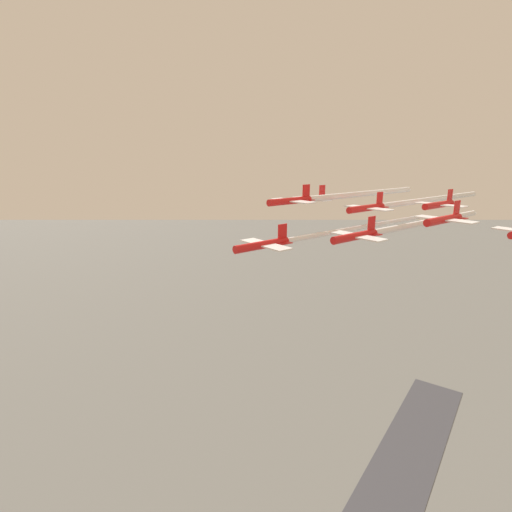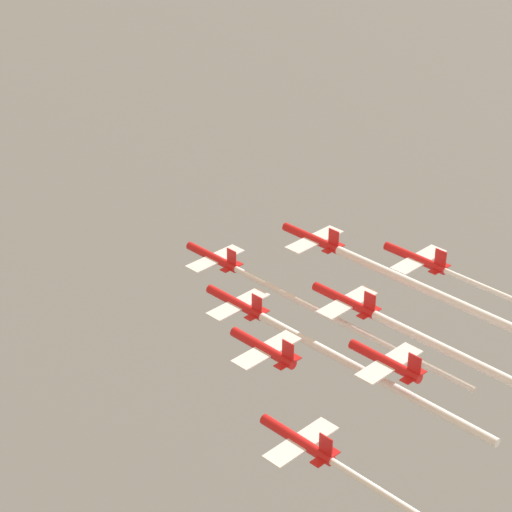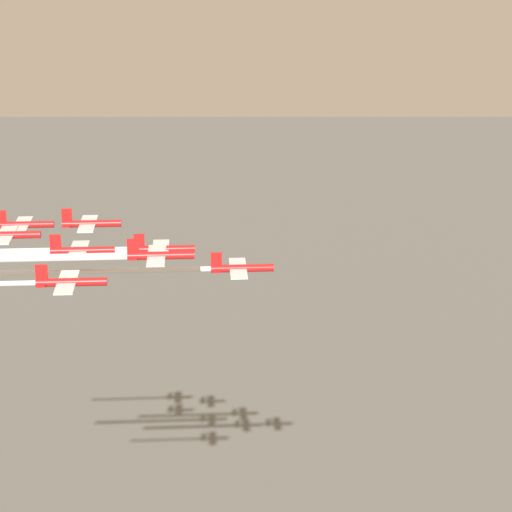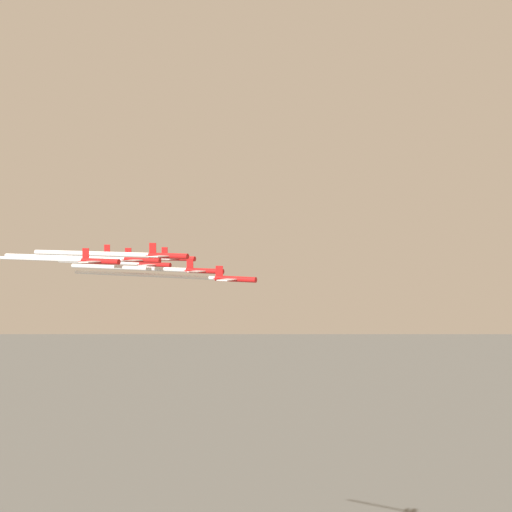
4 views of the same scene
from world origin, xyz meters
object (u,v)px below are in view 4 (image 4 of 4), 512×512
(jet_7, at_px, (119,256))
(jet_1, at_px, (203,271))
(jet_2, at_px, (167,256))
(jet_4, at_px, (141,260))
(jet_3, at_px, (177,258))
(jet_0, at_px, (234,279))
(jet_6, at_px, (154,264))
(jet_5, at_px, (99,261))

(jet_7, bearing_deg, jet_1, 90.00)
(jet_1, relative_size, jet_2, 1.00)
(jet_4, bearing_deg, jet_3, -180.00)
(jet_0, distance_m, jet_1, 16.28)
(jet_3, bearing_deg, jet_7, -59.53)
(jet_0, relative_size, jet_3, 1.00)
(jet_0, distance_m, jet_4, 28.28)
(jet_0, distance_m, jet_2, 17.20)
(jet_2, distance_m, jet_4, 16.34)
(jet_0, xyz_separation_m, jet_2, (-7.67, -14.32, 5.66))
(jet_3, height_order, jet_6, jet_3)
(jet_1, xyz_separation_m, jet_6, (-32.49, -0.52, -0.07))
(jet_2, height_order, jet_6, jet_2)
(jet_6, bearing_deg, jet_5, 18.78)
(jet_2, bearing_deg, jet_5, -59.53)
(jet_2, relative_size, jet_5, 1.00)
(jet_0, xyz_separation_m, jet_3, (-32.49, -0.52, 3.54))
(jet_6, relative_size, jet_7, 1.00)
(jet_0, height_order, jet_4, jet_4)
(jet_1, height_order, jet_5, jet_5)
(jet_2, bearing_deg, jet_3, -150.46)
(jet_1, distance_m, jet_3, 16.44)
(jet_0, relative_size, jet_1, 1.00)
(jet_6, bearing_deg, jet_0, 59.53)
(jet_4, xyz_separation_m, jet_6, (-24.82, 13.80, -2.97))
(jet_4, distance_m, jet_5, 16.48)
(jet_7, bearing_deg, jet_0, 78.91)
(jet_1, relative_size, jet_5, 1.00)
(jet_5, distance_m, jet_7, 28.40)
(jet_2, height_order, jet_7, jet_2)
(jet_1, relative_size, jet_6, 1.00)
(jet_0, xyz_separation_m, jet_7, (-40.15, -14.84, 4.30))
(jet_0, distance_m, jet_6, 48.75)
(jet_3, distance_m, jet_4, 16.48)
(jet_6, bearing_deg, jet_3, 59.53)
(jet_1, relative_size, jet_7, 1.00)
(jet_2, xyz_separation_m, jet_7, (-32.49, -0.52, -1.36))
(jet_1, xyz_separation_m, jet_3, (-16.24, -0.26, 2.55))
(jet_4, bearing_deg, jet_6, -150.46)
(jet_1, bearing_deg, jet_0, 59.53)
(jet_5, height_order, jet_7, jet_5)
(jet_3, relative_size, jet_5, 1.00)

